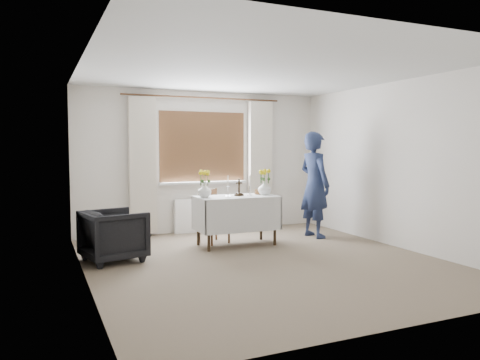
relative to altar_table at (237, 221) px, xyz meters
name	(u,v)px	position (x,y,z in m)	size (l,w,h in m)	color
ground	(265,262)	(-0.07, -1.11, -0.38)	(5.00, 5.00, 0.00)	gray
altar_table	(237,221)	(0.00, 0.00, 0.00)	(1.24, 0.64, 0.76)	silver
wooden_chair	(214,216)	(-0.25, 0.31, 0.04)	(0.39, 0.39, 0.85)	brown
armchair	(114,235)	(-1.89, -0.27, -0.04)	(0.73, 0.76, 0.69)	black
person	(315,185)	(1.46, 0.09, 0.50)	(0.65, 0.42, 1.77)	navy
radiator	(204,215)	(-0.07, 1.31, -0.08)	(1.10, 0.10, 0.60)	white
wooden_cross	(239,187)	(0.06, 0.04, 0.51)	(0.12, 0.09, 0.26)	black
candlestick_left	(228,186)	(-0.15, -0.02, 0.54)	(0.09, 0.09, 0.32)	white
candlestick_right	(250,185)	(0.22, -0.02, 0.54)	(0.09, 0.09, 0.32)	white
flower_vase_left	(205,190)	(-0.51, 0.02, 0.49)	(0.20, 0.20, 0.21)	white
flower_vase_right	(265,188)	(0.48, 0.00, 0.49)	(0.21, 0.21, 0.22)	white
wicker_basket	(261,192)	(0.47, 0.11, 0.42)	(0.20, 0.20, 0.08)	brown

